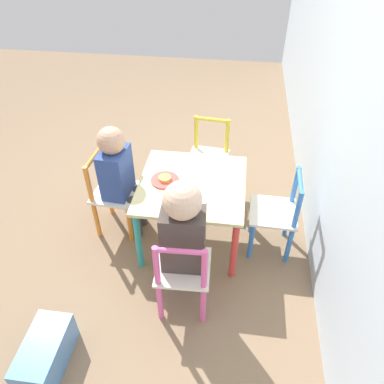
% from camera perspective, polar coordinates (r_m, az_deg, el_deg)
% --- Properties ---
extents(ground_plane, '(6.00, 6.00, 0.00)m').
position_cam_1_polar(ground_plane, '(2.36, -0.00, -6.79)').
color(ground_plane, '#7F664C').
extents(house_wall, '(6.00, 0.06, 2.60)m').
position_cam_1_polar(house_wall, '(1.73, 26.97, 22.22)').
color(house_wall, '#B2C1CC').
rests_on(house_wall, ground_plane).
extents(kids_table, '(0.59, 0.59, 0.43)m').
position_cam_1_polar(kids_table, '(2.10, -0.00, 0.08)').
color(kids_table, beige).
rests_on(kids_table, ground_plane).
extents(chair_orange, '(0.28, 0.28, 0.53)m').
position_cam_1_polar(chair_orange, '(2.30, -11.94, -0.34)').
color(chair_orange, silver).
rests_on(chair_orange, ground_plane).
extents(chair_pink, '(0.27, 0.27, 0.53)m').
position_cam_1_polar(chair_pink, '(1.84, -1.40, -12.26)').
color(chair_pink, silver).
rests_on(chair_pink, ground_plane).
extents(chair_yellow, '(0.28, 0.28, 0.53)m').
position_cam_1_polar(chair_yellow, '(2.55, 2.54, 5.06)').
color(chair_yellow, silver).
rests_on(chair_yellow, ground_plane).
extents(chair_blue, '(0.27, 0.27, 0.53)m').
position_cam_1_polar(chair_blue, '(2.17, 12.81, -3.41)').
color(chair_blue, silver).
rests_on(chair_blue, ground_plane).
extents(child_front, '(0.21, 0.22, 0.72)m').
position_cam_1_polar(child_front, '(2.17, -11.01, 2.84)').
color(child_front, '#38383D').
rests_on(child_front, ground_plane).
extents(child_right, '(0.22, 0.21, 0.77)m').
position_cam_1_polar(child_right, '(1.72, -1.30, -6.39)').
color(child_right, '#4C608E').
rests_on(child_right, ground_plane).
extents(plate_front, '(0.16, 0.16, 0.03)m').
position_cam_1_polar(plate_front, '(2.08, -4.16, 1.89)').
color(plate_front, '#E54C47').
rests_on(plate_front, kids_table).
extents(plate_right, '(0.19, 0.19, 0.03)m').
position_cam_1_polar(plate_right, '(1.94, -0.59, -1.21)').
color(plate_right, white).
rests_on(plate_right, kids_table).
extents(storage_bin, '(0.32, 0.17, 0.17)m').
position_cam_1_polar(storage_bin, '(1.94, -21.40, -21.93)').
color(storage_bin, '#4C7FB7').
rests_on(storage_bin, ground_plane).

